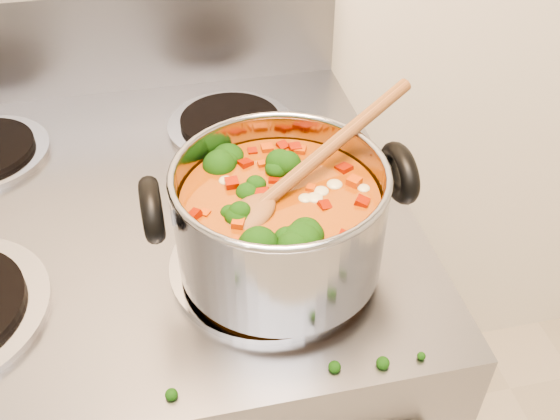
{
  "coord_description": "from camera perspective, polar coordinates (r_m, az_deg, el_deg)",
  "views": [
    {
      "loc": [
        0.14,
        0.52,
        1.44
      ],
      "look_at": [
        0.25,
        1.0,
        1.01
      ],
      "focal_mm": 40.0,
      "sensor_mm": 36.0,
      "label": 1
    }
  ],
  "objects": [
    {
      "name": "electric_range",
      "position": [
        1.17,
        -11.22,
        -16.72
      ],
      "size": [
        0.75,
        0.68,
        1.08
      ],
      "color": "gray",
      "rests_on": "ground"
    },
    {
      "name": "stockpot",
      "position": [
        0.66,
        -0.06,
        -0.88
      ],
      "size": [
        0.28,
        0.23,
        0.14
      ],
      "rotation": [
        0.0,
        0.0,
        0.02
      ],
      "color": "#95959C",
      "rests_on": "electric_range"
    },
    {
      "name": "wooden_spoon",
      "position": [
        0.64,
        1.08,
        2.82
      ],
      "size": [
        0.25,
        0.17,
        0.08
      ],
      "rotation": [
        0.0,
        0.0,
        0.53
      ],
      "color": "brown",
      "rests_on": "stockpot"
    },
    {
      "name": "cooktop_crumbs",
      "position": [
        0.72,
        -7.77,
        -5.44
      ],
      "size": [
        0.12,
        0.3,
        0.01
      ],
      "color": "black",
      "rests_on": "electric_range"
    }
  ]
}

